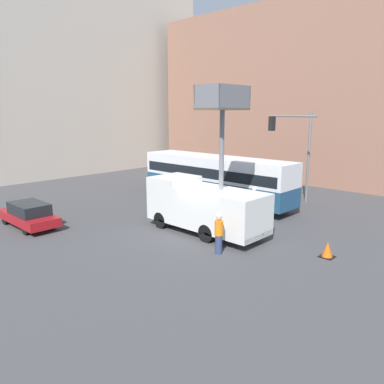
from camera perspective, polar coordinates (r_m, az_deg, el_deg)
ground_plane at (r=19.54m, az=2.30°, el=-6.72°), size 120.00×120.00×0.00m
building_backdrop_side at (r=39.99m, az=16.25°, el=14.03°), size 10.00×28.00×16.03m
utility_truck at (r=19.70m, az=1.94°, el=-1.68°), size 2.42×6.75×7.54m
city_bus at (r=26.30m, az=3.61°, el=2.50°), size 2.53×11.82×3.28m
traffic_light_pole at (r=26.36m, az=15.65°, el=7.31°), size 4.03×3.77×6.35m
road_worker_near_truck at (r=16.94m, az=4.11°, el=-6.29°), size 0.38×0.38×1.91m
road_worker_directing at (r=23.01m, az=9.38°, el=-1.57°), size 0.38×0.38×1.86m
traffic_cone_near_truck at (r=17.75m, az=19.93°, el=-8.32°), size 0.61×0.61×0.69m
parked_car_curbside at (r=22.81m, az=-23.63°, el=-3.15°), size 1.71×4.46×1.38m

